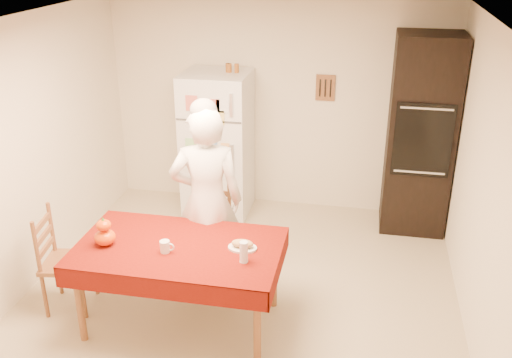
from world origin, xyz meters
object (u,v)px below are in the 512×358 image
(pumpkin_lower, at_px, (105,237))
(seated_woman, at_px, (207,202))
(oven_cabinet, at_px, (420,136))
(dining_table, at_px, (179,253))
(chair_left, at_px, (59,257))
(bread_plate, at_px, (242,248))
(refrigerator, at_px, (218,145))
(wine_glass, at_px, (244,252))
(chair_far, at_px, (209,228))
(coffee_mug, at_px, (165,247))

(pumpkin_lower, bearing_deg, seated_woman, 44.15)
(oven_cabinet, relative_size, dining_table, 1.29)
(chair_left, xyz_separation_m, seated_woman, (1.21, 0.55, 0.39))
(bread_plate, bearing_deg, refrigerator, 109.82)
(chair_left, xyz_separation_m, pumpkin_lower, (0.52, -0.12, 0.32))
(oven_cabinet, height_order, wine_glass, oven_cabinet)
(chair_far, xyz_separation_m, wine_glass, (0.55, -0.93, 0.34))
(refrigerator, relative_size, coffee_mug, 17.00)
(dining_table, relative_size, seated_woman, 0.94)
(dining_table, height_order, coffee_mug, coffee_mug)
(pumpkin_lower, bearing_deg, oven_cabinet, 41.34)
(chair_left, bearing_deg, oven_cabinet, -64.76)
(chair_left, distance_m, pumpkin_lower, 0.63)
(chair_far, bearing_deg, wine_glass, -58.35)
(refrigerator, bearing_deg, bread_plate, -70.18)
(oven_cabinet, bearing_deg, chair_far, -144.52)
(chair_left, bearing_deg, seated_woman, -75.25)
(wine_glass, bearing_deg, pumpkin_lower, 178.01)
(chair_left, height_order, seated_woman, seated_woman)
(oven_cabinet, height_order, chair_left, oven_cabinet)
(chair_far, distance_m, wine_glass, 1.14)
(chair_left, height_order, bread_plate, chair_left)
(refrigerator, bearing_deg, seated_woman, -78.60)
(refrigerator, relative_size, pumpkin_lower, 9.61)
(dining_table, bearing_deg, chair_left, 178.55)
(oven_cabinet, height_order, bread_plate, oven_cabinet)
(refrigerator, height_order, seated_woman, seated_woman)
(oven_cabinet, xyz_separation_m, chair_left, (-3.17, -2.21, -0.59))
(dining_table, height_order, pumpkin_lower, pumpkin_lower)
(chair_far, bearing_deg, bread_plate, -55.13)
(chair_far, distance_m, bread_plate, 0.93)
(chair_left, distance_m, coffee_mug, 1.10)
(pumpkin_lower, bearing_deg, coffee_mug, -2.32)
(chair_left, bearing_deg, bread_plate, -98.57)
(chair_left, relative_size, wine_glass, 5.40)
(refrigerator, xyz_separation_m, chair_far, (0.27, -1.39, -0.34))
(oven_cabinet, distance_m, pumpkin_lower, 3.53)
(refrigerator, distance_m, chair_left, 2.36)
(seated_woman, distance_m, wine_glass, 0.87)
(bread_plate, bearing_deg, wine_glass, -74.20)
(refrigerator, relative_size, dining_table, 1.00)
(pumpkin_lower, bearing_deg, bread_plate, 7.49)
(chair_far, relative_size, pumpkin_lower, 5.37)
(coffee_mug, distance_m, bread_plate, 0.63)
(oven_cabinet, xyz_separation_m, coffee_mug, (-2.12, -2.35, -0.29))
(dining_table, height_order, chair_left, chair_left)
(dining_table, bearing_deg, refrigerator, 96.25)
(dining_table, distance_m, coffee_mug, 0.18)
(oven_cabinet, relative_size, pumpkin_lower, 12.44)
(chair_left, relative_size, pumpkin_lower, 5.37)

